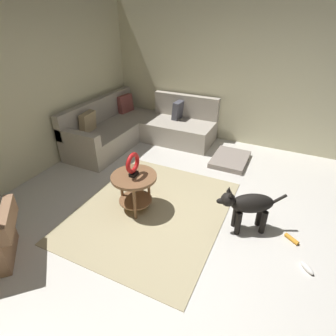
{
  "coord_description": "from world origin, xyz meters",
  "views": [
    {
      "loc": [
        -2.36,
        -0.74,
        2.4
      ],
      "look_at": [
        0.45,
        0.6,
        0.55
      ],
      "focal_mm": 28.72,
      "sensor_mm": 36.0,
      "label": 1
    }
  ],
  "objects_px": {
    "side_table": "(134,183)",
    "dog_toy_bone": "(307,268)",
    "sectional_couch": "(138,129)",
    "dog_toy_rope": "(292,239)",
    "torus_sculpture": "(133,164)",
    "dog_bed_mat": "(230,159)",
    "dog": "(248,205)"
  },
  "relations": [
    {
      "from": "sectional_couch",
      "to": "dog_toy_bone",
      "type": "bearing_deg",
      "value": -121.35
    },
    {
      "from": "sectional_couch",
      "to": "torus_sculpture",
      "type": "xyz_separation_m",
      "value": [
        -1.89,
        -1.09,
        0.42
      ]
    },
    {
      "from": "sectional_couch",
      "to": "side_table",
      "type": "distance_m",
      "value": 2.19
    },
    {
      "from": "torus_sculpture",
      "to": "dog_bed_mat",
      "type": "bearing_deg",
      "value": -24.22
    },
    {
      "from": "side_table",
      "to": "dog_toy_rope",
      "type": "xyz_separation_m",
      "value": [
        0.28,
        -2.0,
        -0.39
      ]
    },
    {
      "from": "side_table",
      "to": "torus_sculpture",
      "type": "bearing_deg",
      "value": -90.0
    },
    {
      "from": "dog_bed_mat",
      "to": "dog_toy_bone",
      "type": "xyz_separation_m",
      "value": [
        -1.98,
        -1.33,
        -0.01
      ]
    },
    {
      "from": "sectional_couch",
      "to": "side_table",
      "type": "xyz_separation_m",
      "value": [
        -1.89,
        -1.09,
        0.12
      ]
    },
    {
      "from": "sectional_couch",
      "to": "dog_toy_bone",
      "type": "xyz_separation_m",
      "value": [
        -1.99,
        -3.27,
        -0.26
      ]
    },
    {
      "from": "dog",
      "to": "dog_toy_rope",
      "type": "height_order",
      "value": "dog"
    },
    {
      "from": "dog_bed_mat",
      "to": "dog",
      "type": "relative_size",
      "value": 1.04
    },
    {
      "from": "torus_sculpture",
      "to": "dog_toy_rope",
      "type": "height_order",
      "value": "torus_sculpture"
    },
    {
      "from": "dog_bed_mat",
      "to": "dog",
      "type": "height_order",
      "value": "dog"
    },
    {
      "from": "side_table",
      "to": "dog_toy_bone",
      "type": "distance_m",
      "value": 2.22
    },
    {
      "from": "torus_sculpture",
      "to": "dog_toy_bone",
      "type": "distance_m",
      "value": 2.29
    },
    {
      "from": "side_table",
      "to": "torus_sculpture",
      "type": "distance_m",
      "value": 0.29
    },
    {
      "from": "sectional_couch",
      "to": "dog_bed_mat",
      "type": "bearing_deg",
      "value": -90.36
    },
    {
      "from": "dog_bed_mat",
      "to": "dog_toy_bone",
      "type": "bearing_deg",
      "value": -146.02
    },
    {
      "from": "side_table",
      "to": "dog_toy_bone",
      "type": "bearing_deg",
      "value": -92.62
    },
    {
      "from": "sectional_couch",
      "to": "dog_bed_mat",
      "type": "relative_size",
      "value": 2.81
    },
    {
      "from": "dog_toy_bone",
      "to": "sectional_couch",
      "type": "bearing_deg",
      "value": 58.65
    },
    {
      "from": "dog",
      "to": "dog_toy_rope",
      "type": "distance_m",
      "value": 0.66
    },
    {
      "from": "side_table",
      "to": "sectional_couch",
      "type": "bearing_deg",
      "value": 29.94
    },
    {
      "from": "sectional_couch",
      "to": "torus_sculpture",
      "type": "height_order",
      "value": "sectional_couch"
    },
    {
      "from": "sectional_couch",
      "to": "dog",
      "type": "distance_m",
      "value": 3.03
    },
    {
      "from": "side_table",
      "to": "dog_toy_rope",
      "type": "bearing_deg",
      "value": -82.01
    },
    {
      "from": "dog_bed_mat",
      "to": "dog_toy_rope",
      "type": "height_order",
      "value": "dog_bed_mat"
    },
    {
      "from": "side_table",
      "to": "dog_bed_mat",
      "type": "xyz_separation_m",
      "value": [
        1.88,
        -0.85,
        -0.37
      ]
    },
    {
      "from": "sectional_couch",
      "to": "dog_bed_mat",
      "type": "distance_m",
      "value": 1.95
    },
    {
      "from": "torus_sculpture",
      "to": "dog",
      "type": "distance_m",
      "value": 1.5
    },
    {
      "from": "dog_toy_rope",
      "to": "dog_toy_bone",
      "type": "relative_size",
      "value": 1.0
    },
    {
      "from": "dog_bed_mat",
      "to": "dog_toy_bone",
      "type": "distance_m",
      "value": 2.39
    }
  ]
}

